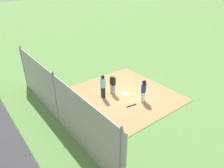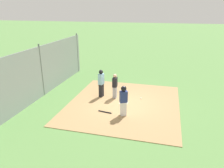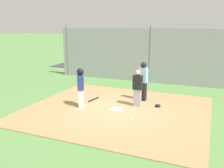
{
  "view_description": "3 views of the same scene",
  "coord_description": "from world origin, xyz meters",
  "px_view_note": "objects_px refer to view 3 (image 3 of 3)",
  "views": [
    {
      "loc": [
        9.92,
        -9.06,
        7.93
      ],
      "look_at": [
        -0.48,
        -0.92,
        0.97
      ],
      "focal_mm": 33.37,
      "sensor_mm": 36.0,
      "label": 1
    },
    {
      "loc": [
        11.54,
        2.26,
        5.46
      ],
      "look_at": [
        -0.48,
        -0.86,
        1.0
      ],
      "focal_mm": 34.55,
      "sensor_mm": 36.0,
      "label": 2
    },
    {
      "loc": [
        -3.45,
        8.77,
        3.41
      ],
      "look_at": [
        0.47,
        -0.63,
        0.91
      ],
      "focal_mm": 38.89,
      "sensor_mm": 36.0,
      "label": 3
    }
  ],
  "objects_px": {
    "runner": "(81,85)",
    "baseball": "(131,119)",
    "baseball_bat": "(94,99)",
    "parked_car_red": "(99,58)",
    "home_plate": "(117,109)",
    "catcher_mask": "(158,106)",
    "parked_car_green": "(136,59)",
    "catcher": "(138,88)",
    "umpire": "(143,80)"
  },
  "relations": [
    {
      "from": "parked_car_red",
      "to": "home_plate",
      "type": "bearing_deg",
      "value": 127.58
    },
    {
      "from": "umpire",
      "to": "parked_car_red",
      "type": "xyz_separation_m",
      "value": [
        6.07,
        -8.12,
        -0.35
      ]
    },
    {
      "from": "baseball_bat",
      "to": "parked_car_red",
      "type": "bearing_deg",
      "value": 33.11
    },
    {
      "from": "parked_car_green",
      "to": "catcher_mask",
      "type": "bearing_deg",
      "value": -62.49
    },
    {
      "from": "parked_car_green",
      "to": "catcher",
      "type": "bearing_deg",
      "value": -67.26
    },
    {
      "from": "catcher",
      "to": "baseball",
      "type": "height_order",
      "value": "catcher"
    },
    {
      "from": "catcher_mask",
      "to": "baseball",
      "type": "xyz_separation_m",
      "value": [
        0.59,
        1.85,
        -0.02
      ]
    },
    {
      "from": "umpire",
      "to": "baseball_bat",
      "type": "distance_m",
      "value": 2.43
    },
    {
      "from": "baseball_bat",
      "to": "catcher_mask",
      "type": "relative_size",
      "value": 3.25
    },
    {
      "from": "baseball",
      "to": "catcher",
      "type": "bearing_deg",
      "value": -81.15
    },
    {
      "from": "catcher",
      "to": "parked_car_red",
      "type": "height_order",
      "value": "catcher"
    },
    {
      "from": "home_plate",
      "to": "runner",
      "type": "bearing_deg",
      "value": 10.3
    },
    {
      "from": "parked_car_green",
      "to": "parked_car_red",
      "type": "xyz_separation_m",
      "value": [
        2.96,
        0.88,
        0.0
      ]
    },
    {
      "from": "umpire",
      "to": "parked_car_green",
      "type": "bearing_deg",
      "value": -149.47
    },
    {
      "from": "umpire",
      "to": "baseball",
      "type": "distance_m",
      "value": 2.68
    },
    {
      "from": "catcher",
      "to": "baseball_bat",
      "type": "distance_m",
      "value": 2.24
    },
    {
      "from": "home_plate",
      "to": "parked_car_green",
      "type": "distance_m",
      "value": 10.9
    },
    {
      "from": "catcher",
      "to": "runner",
      "type": "relative_size",
      "value": 0.95
    },
    {
      "from": "runner",
      "to": "baseball",
      "type": "xyz_separation_m",
      "value": [
        -2.41,
        0.63,
        -0.91
      ]
    },
    {
      "from": "runner",
      "to": "baseball",
      "type": "relative_size",
      "value": 22.35
    },
    {
      "from": "baseball_bat",
      "to": "catcher_mask",
      "type": "bearing_deg",
      "value": -77.3
    },
    {
      "from": "parked_car_red",
      "to": "runner",
      "type": "bearing_deg",
      "value": 119.86
    },
    {
      "from": "umpire",
      "to": "catcher_mask",
      "type": "bearing_deg",
      "value": 63.62
    },
    {
      "from": "baseball",
      "to": "umpire",
      "type": "bearing_deg",
      "value": -83.97
    },
    {
      "from": "runner",
      "to": "parked_car_red",
      "type": "xyz_separation_m",
      "value": [
        3.93,
        -10.0,
        -0.36
      ]
    },
    {
      "from": "catcher_mask",
      "to": "baseball",
      "type": "distance_m",
      "value": 1.94
    },
    {
      "from": "catcher",
      "to": "parked_car_red",
      "type": "xyz_separation_m",
      "value": [
        6.09,
        -9.01,
        -0.23
      ]
    },
    {
      "from": "runner",
      "to": "catcher_mask",
      "type": "relative_size",
      "value": 6.89
    },
    {
      "from": "umpire",
      "to": "baseball_bat",
      "type": "xyz_separation_m",
      "value": [
        2.09,
        0.85,
        -0.9
      ]
    },
    {
      "from": "umpire",
      "to": "parked_car_green",
      "type": "relative_size",
      "value": 0.41
    },
    {
      "from": "home_plate",
      "to": "catcher_mask",
      "type": "bearing_deg",
      "value": -147.97
    },
    {
      "from": "catcher_mask",
      "to": "baseball_bat",
      "type": "bearing_deg",
      "value": 3.55
    },
    {
      "from": "umpire",
      "to": "runner",
      "type": "height_order",
      "value": "umpire"
    },
    {
      "from": "parked_car_green",
      "to": "parked_car_red",
      "type": "distance_m",
      "value": 3.09
    },
    {
      "from": "home_plate",
      "to": "parked_car_green",
      "type": "xyz_separation_m",
      "value": [
        2.46,
        -10.61,
        0.57
      ]
    },
    {
      "from": "runner",
      "to": "baseball",
      "type": "height_order",
      "value": "runner"
    },
    {
      "from": "home_plate",
      "to": "runner",
      "type": "xyz_separation_m",
      "value": [
        1.5,
        0.27,
        0.93
      ]
    },
    {
      "from": "catcher_mask",
      "to": "parked_car_green",
      "type": "xyz_separation_m",
      "value": [
        3.96,
        -9.67,
        0.52
      ]
    },
    {
      "from": "catcher",
      "to": "baseball",
      "type": "distance_m",
      "value": 1.82
    },
    {
      "from": "catcher_mask",
      "to": "umpire",
      "type": "bearing_deg",
      "value": -37.85
    },
    {
      "from": "runner",
      "to": "catcher_mask",
      "type": "height_order",
      "value": "runner"
    },
    {
      "from": "catcher",
      "to": "catcher_mask",
      "type": "xyz_separation_m",
      "value": [
        -0.84,
        -0.22,
        -0.75
      ]
    },
    {
      "from": "baseball",
      "to": "parked_car_red",
      "type": "relative_size",
      "value": 0.02
    },
    {
      "from": "runner",
      "to": "baseball_bat",
      "type": "relative_size",
      "value": 2.12
    },
    {
      "from": "runner",
      "to": "parked_car_red",
      "type": "distance_m",
      "value": 10.75
    },
    {
      "from": "catcher",
      "to": "parked_car_red",
      "type": "relative_size",
      "value": 0.36
    },
    {
      "from": "runner",
      "to": "home_plate",
      "type": "bearing_deg",
      "value": -17.9
    },
    {
      "from": "baseball",
      "to": "parked_car_green",
      "type": "xyz_separation_m",
      "value": [
        3.37,
        -11.51,
        0.55
      ]
    },
    {
      "from": "home_plate",
      "to": "runner",
      "type": "height_order",
      "value": "runner"
    },
    {
      "from": "parked_car_green",
      "to": "home_plate",
      "type": "bearing_deg",
      "value": -71.72
    }
  ]
}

